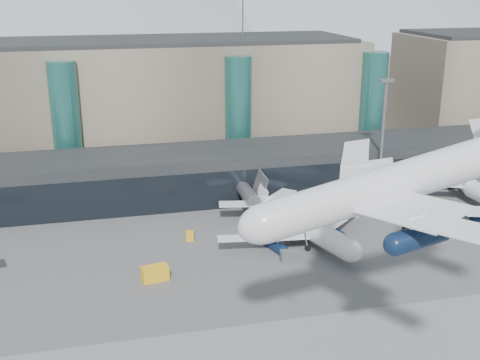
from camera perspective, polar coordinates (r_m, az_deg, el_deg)
The scene contains 12 objects.
ground at distance 83.09m, azimuth 8.61°, elevation -14.33°, with size 900.00×900.00×0.00m, color #515154.
concourse at distance 131.32m, azimuth -0.65°, elevation 0.79°, with size 170.00×27.00×10.00m.
terminal_main at distance 157.09m, azimuth -12.35°, elevation 7.23°, with size 130.00×30.00×31.00m.
teal_towers at distance 142.27m, azimuth -8.06°, elevation 5.75°, with size 116.40×19.40×46.00m.
lightmast_mid at distance 129.93m, azimuth 13.38°, elevation 4.42°, with size 3.00×1.20×25.60m.
hero_jet at distance 68.66m, azimuth 15.92°, elevation 0.83°, with size 37.61×39.01×12.56m.
jet_parked_mid at distance 110.03m, azimuth 5.24°, elevation -3.32°, with size 32.20×33.84×10.86m.
veh_b at distance 109.85m, azimuth -4.78°, elevation -5.29°, with size 2.30×1.42×1.33m, color gold.
veh_c at distance 101.58m, azimuth 4.78°, elevation -7.19°, with size 3.27×1.73×1.82m, color #515156.
veh_d at distance 136.37m, azimuth 16.78°, elevation -1.24°, with size 2.46×1.32×1.40m, color silver.
veh_g at distance 122.03m, azimuth 10.68°, elevation -3.10°, with size 2.14×1.25×1.25m, color silver.
veh_h at distance 96.00m, azimuth -8.08°, elevation -8.75°, with size 4.16×2.19×2.30m, color gold.
Camera 1 is at (-27.89, -64.34, 44.56)m, focal length 45.00 mm.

